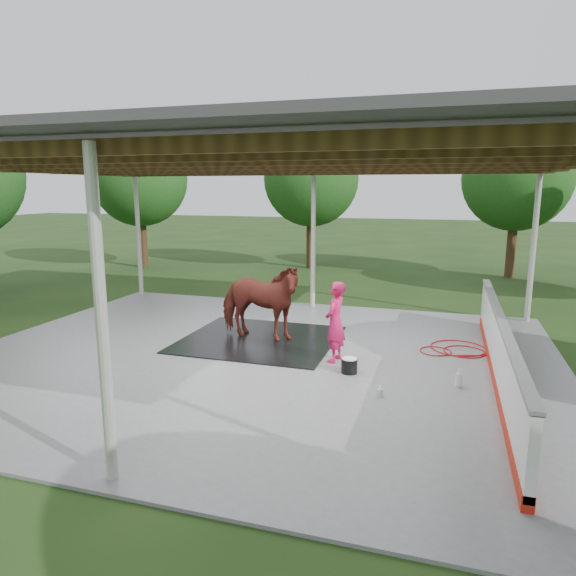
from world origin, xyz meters
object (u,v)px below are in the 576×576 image
(horse, at_px, (259,301))
(wash_bucket, at_px, (349,365))
(handler, at_px, (335,322))
(dasher_board, at_px, (498,351))

(horse, height_order, wash_bucket, horse)
(horse, xyz_separation_m, handler, (1.93, -0.92, -0.09))
(horse, relative_size, wash_bucket, 6.77)
(wash_bucket, bearing_deg, horse, 147.44)
(horse, distance_m, handler, 2.14)
(handler, xyz_separation_m, wash_bucket, (0.40, -0.57, -0.65))
(handler, relative_size, wash_bucket, 5.30)
(dasher_board, xyz_separation_m, handler, (-2.97, 0.17, 0.26))
(dasher_board, xyz_separation_m, wash_bucket, (-2.57, -0.40, -0.40))
(wash_bucket, bearing_deg, handler, 125.21)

